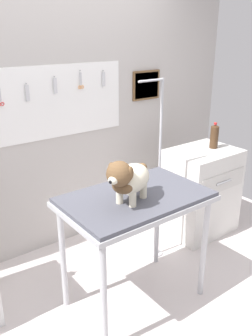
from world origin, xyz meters
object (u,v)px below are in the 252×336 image
Objects in this scene: grooming_table at (136,207)px; soda_bottle at (214,136)px; grooming_arm at (158,180)px; dog at (128,179)px; cabinet_right at (200,191)px.

soda_bottle reaches higher than grooming_table.
dog is at bearing -147.42° from grooming_arm.
dog is at bearing -150.92° from grooming_table.
grooming_table is 4.04× the size of soda_bottle.
soda_bottle is at bearing 17.57° from grooming_table.
dog is 1.51m from soda_bottle.
soda_bottle is at bearing 5.05° from grooming_arm.
cabinet_right is at bearing 6.51° from grooming_arm.
soda_bottle is (1.31, 0.42, 0.19)m from grooming_table.
dog is 1.52m from cabinet_right.
grooming_table is at bearing 29.08° from dog.
cabinet_right is at bearing 177.81° from soda_bottle.
grooming_arm is at bearing -173.49° from cabinet_right.
grooming_table is 2.33× the size of dog.
dog is at bearing -159.47° from cabinet_right.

